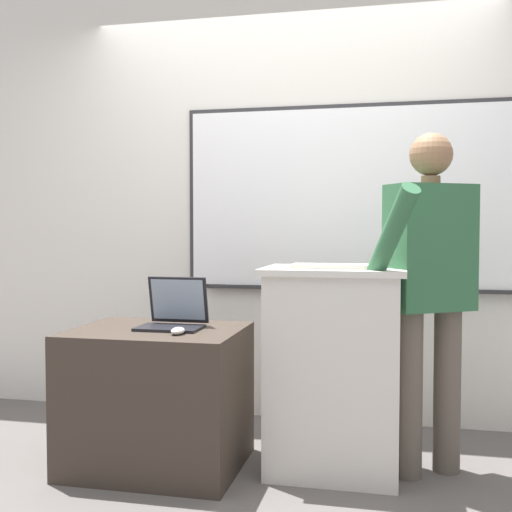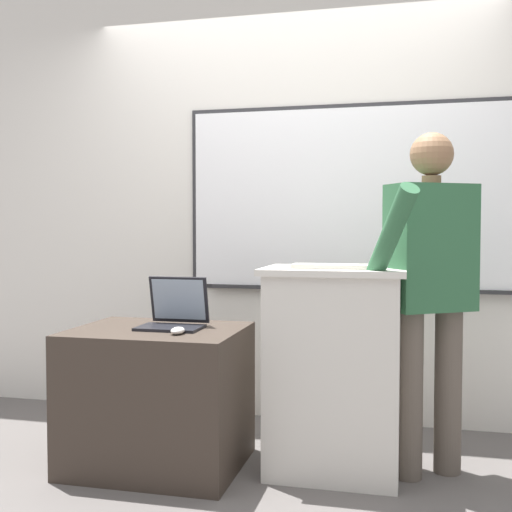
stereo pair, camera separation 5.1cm
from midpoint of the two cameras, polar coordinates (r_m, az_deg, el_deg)
The scene contains 8 objects.
ground_plane at distance 2.99m, azimuth -0.92°, elevation -20.95°, with size 30.00×30.00×0.00m, color #5B5654.
back_wall at distance 4.02m, azimuth 4.06°, elevation 6.80°, with size 6.40×0.17×2.99m.
lectern_podium at distance 3.16m, azimuth 7.40°, elevation -10.04°, with size 0.68×0.47×1.00m.
side_desk at distance 3.30m, azimuth -8.24°, elevation -12.30°, with size 0.83×0.67×0.69m.
person_presenter at distance 3.15m, azimuth 15.68°, elevation -2.12°, with size 0.56×0.69×1.64m.
laptop at distance 3.25m, azimuth -6.78°, elevation -5.02°, with size 0.31×0.27×0.25m.
wireless_keyboard at distance 3.03m, azimuth 7.54°, elevation -0.92°, with size 0.40×0.15×0.02m.
computer_mouse_by_laptop at distance 3.04m, azimuth -6.49°, elevation -6.61°, with size 0.06×0.10×0.03m.
Camera 2 is at (0.71, -2.64, 1.20)m, focal length 45.00 mm.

